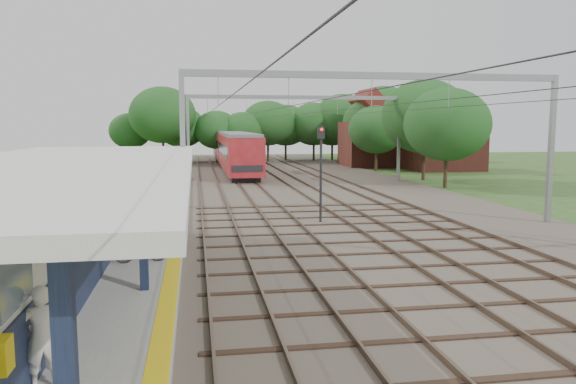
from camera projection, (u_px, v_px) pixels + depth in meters
ballast_bed at (316, 190)px, 40.12m from camera, size 18.00×90.00×0.10m
platform at (121, 238)px, 22.57m from camera, size 5.00×52.00×0.35m
yellow_stripe at (178, 232)px, 22.91m from camera, size 0.45×52.00×0.01m
station_building at (34, 224)px, 15.26m from camera, size 3.41×18.00×3.40m
canopy at (65, 167)px, 14.27m from camera, size 6.40×20.00×3.44m
rail_tracks at (282, 189)px, 39.70m from camera, size 11.80×88.00×0.15m
catenary_system at (323, 112)px, 34.75m from camera, size 17.22×88.00×7.00m
tree_band at (266, 123)px, 66.08m from camera, size 31.72×30.88×8.82m
house_near at (444, 141)px, 58.20m from camera, size 7.00×6.12×7.89m
house_far at (379, 138)px, 63.24m from camera, size 8.00×6.12×8.66m
person at (41, 337)px, 9.26m from camera, size 0.76×0.65×1.77m
bicycle at (141, 247)px, 17.84m from camera, size 1.75×0.68×1.03m
train at (232, 148)px, 61.51m from camera, size 2.93×36.53×3.85m
signal_post at (321, 162)px, 26.43m from camera, size 0.34×0.29×4.63m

